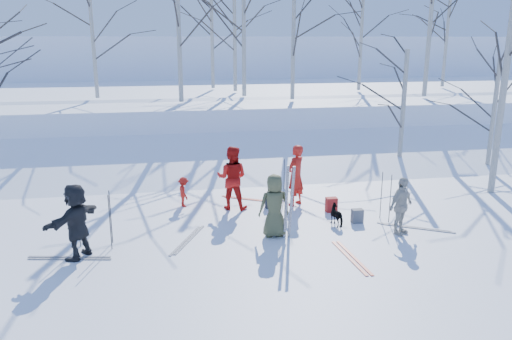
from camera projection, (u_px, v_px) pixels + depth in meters
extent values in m
plane|color=white|center=(266.00, 233.00, 12.83)|extent=(120.00, 120.00, 0.00)
cube|color=white|center=(232.00, 163.00, 19.46)|extent=(70.00, 9.49, 4.12)
cube|color=white|center=(210.00, 108.00, 28.77)|extent=(70.00, 18.00, 2.20)
cube|color=white|center=(191.00, 69.00, 48.51)|extent=(90.00, 30.00, 6.00)
imported|color=#44472A|center=(274.00, 206.00, 12.47)|extent=(0.80, 0.54, 1.61)
imported|color=red|center=(296.00, 175.00, 14.82)|extent=(0.80, 0.77, 1.84)
imported|color=#B3110D|center=(232.00, 178.00, 14.49)|extent=(1.09, 0.97, 1.87)
imported|color=red|center=(184.00, 192.00, 14.80)|extent=(0.45, 0.64, 0.90)
imported|color=beige|center=(401.00, 206.00, 12.64)|extent=(0.94, 0.76, 1.50)
imported|color=black|center=(77.00, 221.00, 11.22)|extent=(1.31, 1.65, 1.75)
imported|color=black|center=(338.00, 215.00, 13.35)|extent=(0.44, 0.71, 0.55)
cube|color=silver|center=(286.00, 202.00, 12.28)|extent=(0.11, 0.17, 1.90)
cube|color=silver|center=(291.00, 203.00, 12.27)|extent=(0.13, 0.23, 1.89)
cylinder|color=black|center=(111.00, 217.00, 12.08)|extent=(0.02, 0.02, 1.34)
cylinder|color=black|center=(284.00, 180.00, 15.26)|extent=(0.02, 0.02, 1.34)
cylinder|color=black|center=(78.00, 220.00, 11.87)|extent=(0.02, 0.02, 1.34)
cylinder|color=black|center=(390.00, 199.00, 13.46)|extent=(0.02, 0.02, 1.34)
cylinder|color=black|center=(110.00, 222.00, 11.72)|extent=(0.02, 0.02, 1.34)
cylinder|color=black|center=(381.00, 195.00, 13.76)|extent=(0.02, 0.02, 1.34)
cube|color=maroon|center=(331.00, 205.00, 14.40)|extent=(0.32, 0.22, 0.42)
cube|color=#515258|center=(357.00, 216.00, 13.54)|extent=(0.30, 0.20, 0.38)
cube|color=black|center=(271.00, 201.00, 14.75)|extent=(0.34, 0.24, 0.40)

